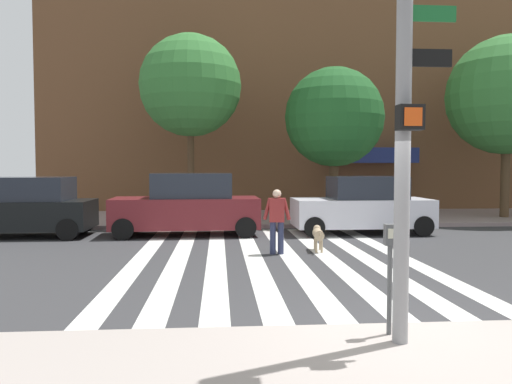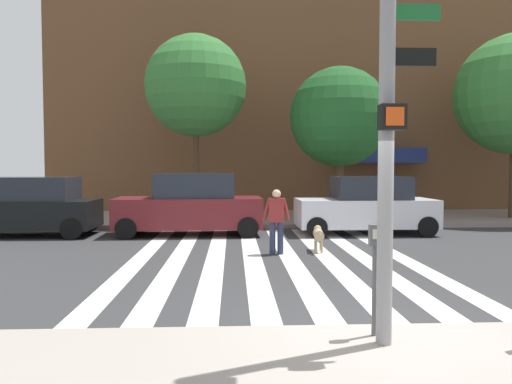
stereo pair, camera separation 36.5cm
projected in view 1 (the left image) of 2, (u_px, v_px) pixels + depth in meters
ground_plane at (312, 257)px, 12.21m from camera, size 160.00×160.00×0.00m
sidewalk_far at (273, 218)px, 20.84m from camera, size 80.00×6.00×0.15m
crosswalk_stripes at (272, 257)px, 12.14m from camera, size 6.75×10.74×0.01m
traffic_light_pole at (407, 50)px, 5.61m from camera, size 0.74×0.46×5.80m
parking_meter_curbside at (390, 263)px, 6.07m from camera, size 0.14×0.11×1.36m
parked_car_near_curb at (23, 207)px, 15.69m from camera, size 4.32×2.02×1.89m
parked_car_behind_first at (187, 206)px, 16.07m from camera, size 4.74×2.12×2.01m
parked_car_third_in_line at (362, 206)px, 16.50m from camera, size 4.47×2.05×1.89m
street_tree_nearest at (190, 86)px, 19.52m from camera, size 4.00×4.00×7.25m
street_tree_middle at (334, 118)px, 19.34m from camera, size 3.86×3.86×5.92m
street_tree_further at (507, 96)px, 20.27m from camera, size 4.83×4.83×7.39m
pedestrian_dog_walker at (277, 218)px, 12.55m from camera, size 0.71×0.28×1.64m
dog_on_leash at (318, 234)px, 13.03m from camera, size 0.32×1.02×0.65m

